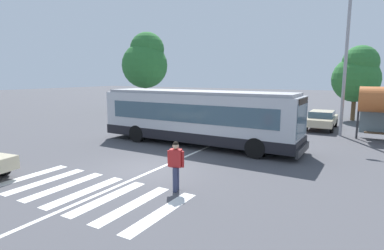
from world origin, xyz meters
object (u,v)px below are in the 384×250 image
Objects in this scene: city_transit_bus at (197,117)px; parked_car_teal at (222,113)px; parked_car_black at (251,115)px; background_tree_right at (357,75)px; parked_car_red at (285,117)px; twin_arm_street_lamp at (347,47)px; pedestrian_crossing_street at (176,163)px; background_tree_left at (146,61)px; parked_car_silver at (195,111)px; parked_car_white at (168,109)px; parked_car_champagne at (322,119)px.

city_transit_bus is 2.56× the size of parked_car_teal.
background_tree_right is (7.08, 6.54, 3.23)m from parked_car_black.
twin_arm_street_lamp is (4.07, -2.04, 4.90)m from parked_car_red.
pedestrian_crossing_street is 15.61m from parked_car_black.
twin_arm_street_lamp is at bearing -12.60° from background_tree_left.
parked_car_red is 0.49× the size of twin_arm_street_lamp.
parked_car_red is at bearing -0.47° from parked_car_silver.
background_tree_left is 20.31m from background_tree_right.
parked_car_black is at bearing -11.42° from background_tree_left.
pedestrian_crossing_street is 0.38× the size of parked_car_red.
parked_car_white is at bearing 179.59° from parked_car_black.
city_transit_bus is 7.20m from pedestrian_crossing_street.
city_transit_bus is at bearing -106.94° from parked_car_red.
background_tree_left is at bearing 138.05° from city_transit_bus.
parked_car_teal is (5.44, 0.10, 0.00)m from parked_car_white.
parked_car_silver is 1.01× the size of parked_car_red.
twin_arm_street_lamp is at bearing -56.50° from parked_car_champagne.
twin_arm_street_lamp is 1.44× the size of background_tree_right.
parked_car_champagne is at bearing 2.88° from parked_car_red.
parked_car_white and parked_car_champagne have the same top height.
pedestrian_crossing_street is 16.46m from parked_car_teal.
parked_car_white is at bearing 125.20° from pedestrian_crossing_street.
parked_car_teal is at bearing -13.54° from background_tree_left.
background_tree_right is (4.45, 6.27, 3.23)m from parked_car_red.
parked_car_silver is at bearing 5.94° from parked_car_white.
city_transit_bus reaches higher than parked_car_champagne.
parked_car_red is at bearing -8.53° from background_tree_left.
parked_car_champagne is 0.53× the size of background_tree_left.
parked_car_white is 13.43m from parked_car_champagne.
twin_arm_street_lamp is (6.70, -1.77, 4.90)m from parked_car_black.
pedestrian_crossing_street is at bearing -79.94° from parked_car_black.
parked_car_white is at bearing 132.23° from city_transit_bus.
city_transit_bus is 17.11m from background_tree_right.
parked_car_red is at bearing 1.13° from parked_car_white.
twin_arm_street_lamp is (1.44, -2.18, 4.90)m from parked_car_champagne.
background_tree_left reaches higher than parked_car_silver.
parked_car_silver is 8.11m from parked_car_red.
parked_car_red is 2.64m from parked_car_champagne.
background_tree_left reaches higher than parked_car_teal.
parked_car_red is (5.35, 0.11, 0.00)m from parked_car_teal.
twin_arm_street_lamp reaches higher than parked_car_champagne.
parked_car_teal and parked_car_champagne have the same top height.
twin_arm_street_lamp is at bearing -92.62° from background_tree_right.
background_tree_right reaches higher than parked_car_teal.
background_tree_left is at bearing -168.74° from background_tree_right.
city_transit_bus is 8.83m from parked_car_black.
background_tree_right is at bearing 33.03° from parked_car_teal.
background_tree_left is (-15.41, 2.31, 4.70)m from parked_car_red.
twin_arm_street_lamp is at bearing -26.65° from parked_car_red.
background_tree_left is (-18.04, 2.18, 4.70)m from parked_car_champagne.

